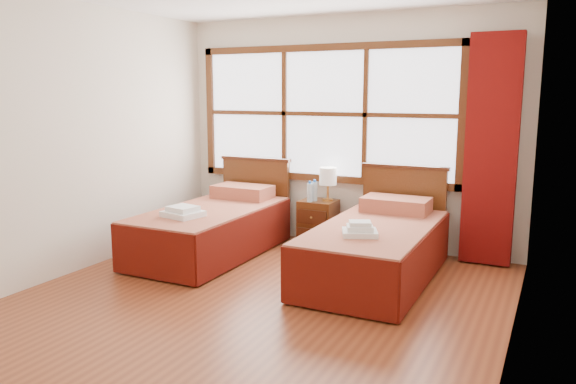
% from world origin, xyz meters
% --- Properties ---
extents(floor, '(4.50, 4.50, 0.00)m').
position_xyz_m(floor, '(0.00, 0.00, 0.00)').
color(floor, brown).
rests_on(floor, ground).
extents(wall_back, '(4.00, 0.00, 4.00)m').
position_xyz_m(wall_back, '(0.00, 2.25, 1.30)').
color(wall_back, silver).
rests_on(wall_back, floor).
extents(wall_left, '(0.00, 4.50, 4.50)m').
position_xyz_m(wall_left, '(-2.00, 0.00, 1.30)').
color(wall_left, silver).
rests_on(wall_left, floor).
extents(wall_right, '(0.00, 4.50, 4.50)m').
position_xyz_m(wall_right, '(2.00, 0.00, 1.30)').
color(wall_right, silver).
rests_on(wall_right, floor).
extents(window, '(3.16, 0.06, 1.56)m').
position_xyz_m(window, '(-0.25, 2.21, 1.50)').
color(window, white).
rests_on(window, wall_back).
extents(curtain, '(0.50, 0.16, 2.30)m').
position_xyz_m(curtain, '(1.60, 2.11, 1.17)').
color(curtain, maroon).
rests_on(curtain, wall_back).
extents(bed_left, '(1.00, 2.02, 0.96)m').
position_xyz_m(bed_left, '(-1.12, 1.20, 0.29)').
color(bed_left, '#401C0D').
rests_on(bed_left, floor).
extents(bed_right, '(1.00, 2.02, 0.97)m').
position_xyz_m(bed_right, '(0.73, 1.20, 0.30)').
color(bed_right, '#401C0D').
rests_on(bed_right, floor).
extents(nightstand, '(0.40, 0.40, 0.53)m').
position_xyz_m(nightstand, '(-0.22, 1.99, 0.27)').
color(nightstand, '#542B12').
rests_on(nightstand, floor).
extents(towels_left, '(0.41, 0.38, 0.11)m').
position_xyz_m(towels_left, '(-1.14, 0.69, 0.56)').
color(towels_left, white).
rests_on(towels_left, bed_left).
extents(towels_right, '(0.38, 0.36, 0.13)m').
position_xyz_m(towels_right, '(0.71, 0.73, 0.57)').
color(towels_right, white).
rests_on(towels_right, bed_right).
extents(lamp, '(0.19, 0.19, 0.38)m').
position_xyz_m(lamp, '(-0.12, 2.03, 0.80)').
color(lamp, gold).
rests_on(lamp, nightstand).
extents(bottle_near, '(0.06, 0.06, 0.24)m').
position_xyz_m(bottle_near, '(-0.28, 1.88, 0.64)').
color(bottle_near, '#BCE0F2').
rests_on(bottle_near, nightstand).
extents(bottle_far, '(0.06, 0.06, 0.25)m').
position_xyz_m(bottle_far, '(-0.25, 1.95, 0.64)').
color(bottle_far, '#BCE0F2').
rests_on(bottle_far, nightstand).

